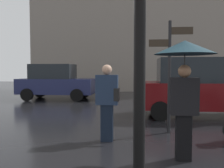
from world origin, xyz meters
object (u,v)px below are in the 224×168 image
(parked_car_right, at_px, (56,82))
(parked_car_left, at_px, (198,88))
(pedestrian_with_umbrella, at_px, (185,65))
(street_signpost, at_px, (170,65))
(pedestrian_with_bag, at_px, (108,98))

(parked_car_right, bearing_deg, parked_car_left, -28.15)
(pedestrian_with_umbrella, xyz_separation_m, parked_car_right, (-5.22, 8.49, -0.71))
(parked_car_left, distance_m, street_signpost, 2.70)
(pedestrian_with_umbrella, distance_m, street_signpost, 1.91)
(street_signpost, bearing_deg, parked_car_right, 128.35)
(pedestrian_with_umbrella, xyz_separation_m, pedestrian_with_bag, (-1.48, 1.02, -0.70))
(pedestrian_with_bag, distance_m, street_signpost, 1.87)
(pedestrian_with_umbrella, relative_size, parked_car_left, 0.49)
(street_signpost, bearing_deg, pedestrian_with_umbrella, -89.83)
(parked_car_right, distance_m, street_signpost, 8.43)
(pedestrian_with_umbrella, height_order, street_signpost, street_signpost)
(pedestrian_with_umbrella, height_order, parked_car_right, pedestrian_with_umbrella)
(pedestrian_with_bag, height_order, street_signpost, street_signpost)
(pedestrian_with_bag, xyz_separation_m, street_signpost, (1.47, 0.89, 0.75))
(pedestrian_with_umbrella, xyz_separation_m, street_signpost, (-0.01, 1.91, 0.04))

